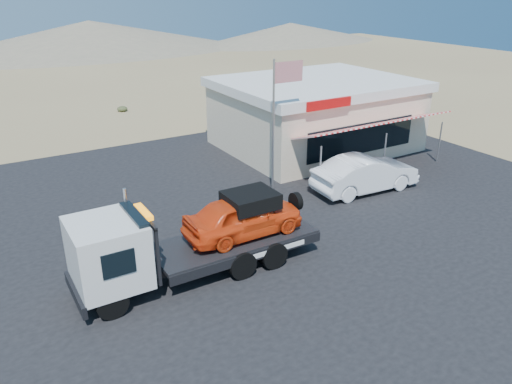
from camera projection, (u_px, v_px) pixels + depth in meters
ground at (229, 261)px, 17.46m from camera, size 120.00×120.00×0.00m
asphalt_lot at (237, 216)px, 20.77m from camera, size 32.00×24.00×0.02m
tow_truck at (193, 235)px, 16.12m from camera, size 8.11×2.41×2.71m
white_sedan at (365, 174)px, 22.95m from camera, size 5.17×2.10×1.67m
jerky_store at (315, 113)px, 28.75m from camera, size 10.40×9.97×3.90m
flagpole at (278, 111)px, 21.88m from camera, size 1.55×0.10×6.00m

